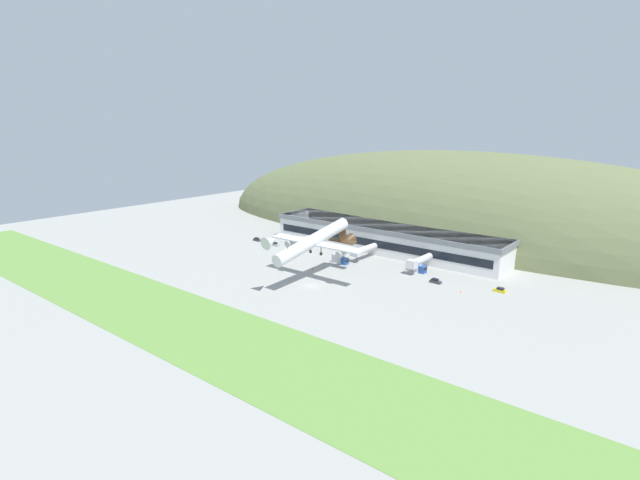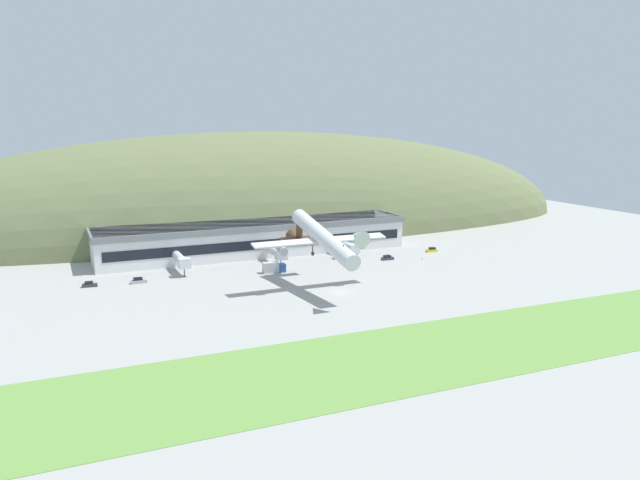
{
  "view_description": "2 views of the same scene",
  "coord_description": "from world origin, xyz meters",
  "px_view_note": "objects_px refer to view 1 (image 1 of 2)",
  "views": [
    {
      "loc": [
        102.25,
        -119.93,
        53.9
      ],
      "look_at": [
        0.66,
        4.05,
        15.05
      ],
      "focal_mm": 28.0,
      "sensor_mm": 36.0,
      "label": 1
    },
    {
      "loc": [
        -68.29,
        -142.34,
        44.39
      ],
      "look_at": [
        -1.38,
        10.19,
        12.33
      ],
      "focal_mm": 35.0,
      "sensor_mm": 36.0,
      "label": 2
    }
  ],
  "objects_px": {
    "service_car_0": "(275,244)",
    "service_car_3": "(257,240)",
    "service_car_2": "(435,281)",
    "jetway_1": "(363,250)",
    "fuel_truck": "(417,268)",
    "terminal_building": "(386,236)",
    "jetway_2": "(419,261)",
    "jetway_0": "(308,239)",
    "service_car_1": "(500,290)",
    "traffic_cone_0": "(461,292)",
    "box_truck": "(340,259)",
    "traffic_cone_1": "(313,269)",
    "cargo_airplane": "(314,241)"
  },
  "relations": [
    {
      "from": "terminal_building",
      "to": "service_car_0",
      "type": "xyz_separation_m",
      "value": [
        -41.48,
        -24.36,
        -5.56
      ]
    },
    {
      "from": "jetway_1",
      "to": "service_car_3",
      "type": "relative_size",
      "value": 3.59
    },
    {
      "from": "service_car_0",
      "to": "service_car_3",
      "type": "relative_size",
      "value": 1.07
    },
    {
      "from": "terminal_building",
      "to": "jetway_2",
      "type": "bearing_deg",
      "value": -35.49
    },
    {
      "from": "service_car_0",
      "to": "service_car_2",
      "type": "distance_m",
      "value": 77.91
    },
    {
      "from": "jetway_2",
      "to": "box_truck",
      "type": "height_order",
      "value": "jetway_2"
    },
    {
      "from": "jetway_0",
      "to": "box_truck",
      "type": "relative_size",
      "value": 1.99
    },
    {
      "from": "traffic_cone_0",
      "to": "service_car_3",
      "type": "bearing_deg",
      "value": 175.87
    },
    {
      "from": "service_car_0",
      "to": "fuel_truck",
      "type": "bearing_deg",
      "value": 4.71
    },
    {
      "from": "service_car_2",
      "to": "fuel_truck",
      "type": "bearing_deg",
      "value": 145.79
    },
    {
      "from": "jetway_0",
      "to": "service_car_3",
      "type": "xyz_separation_m",
      "value": [
        -25.99,
        -5.32,
        -3.38
      ]
    },
    {
      "from": "service_car_2",
      "to": "jetway_2",
      "type": "bearing_deg",
      "value": 142.86
    },
    {
      "from": "terminal_building",
      "to": "service_car_3",
      "type": "xyz_separation_m",
      "value": [
        -54.18,
        -22.92,
        -5.62
      ]
    },
    {
      "from": "cargo_airplane",
      "to": "service_car_1",
      "type": "relative_size",
      "value": 11.66
    },
    {
      "from": "jetway_0",
      "to": "cargo_airplane",
      "type": "xyz_separation_m",
      "value": [
        30.95,
        -32.48,
        9.82
      ]
    },
    {
      "from": "service_car_1",
      "to": "fuel_truck",
      "type": "relative_size",
      "value": 0.56
    },
    {
      "from": "jetway_0",
      "to": "service_car_2",
      "type": "bearing_deg",
      "value": -7.79
    },
    {
      "from": "terminal_building",
      "to": "service_car_3",
      "type": "relative_size",
      "value": 25.52
    },
    {
      "from": "terminal_building",
      "to": "traffic_cone_1",
      "type": "bearing_deg",
      "value": -97.79
    },
    {
      "from": "service_car_2",
      "to": "traffic_cone_0",
      "type": "relative_size",
      "value": 6.9
    },
    {
      "from": "service_car_2",
      "to": "box_truck",
      "type": "distance_m",
      "value": 39.52
    },
    {
      "from": "traffic_cone_0",
      "to": "terminal_building",
      "type": "bearing_deg",
      "value": 147.33
    },
    {
      "from": "jetway_2",
      "to": "box_truck",
      "type": "xyz_separation_m",
      "value": [
        -28.69,
        -9.55,
        -2.49
      ]
    },
    {
      "from": "terminal_building",
      "to": "jetway_1",
      "type": "distance_m",
      "value": 18.26
    },
    {
      "from": "service_car_0",
      "to": "service_car_2",
      "type": "height_order",
      "value": "service_car_0"
    },
    {
      "from": "terminal_building",
      "to": "jetway_2",
      "type": "distance_m",
      "value": 31.54
    },
    {
      "from": "jetway_1",
      "to": "box_truck",
      "type": "relative_size",
      "value": 2.12
    },
    {
      "from": "jetway_1",
      "to": "service_car_2",
      "type": "distance_m",
      "value": 36.45
    },
    {
      "from": "box_truck",
      "to": "service_car_1",
      "type": "bearing_deg",
      "value": 5.96
    },
    {
      "from": "service_car_0",
      "to": "service_car_3",
      "type": "distance_m",
      "value": 12.79
    },
    {
      "from": "service_car_0",
      "to": "terminal_building",
      "type": "bearing_deg",
      "value": 30.43
    },
    {
      "from": "jetway_1",
      "to": "service_car_0",
      "type": "relative_size",
      "value": 3.36
    },
    {
      "from": "terminal_building",
      "to": "service_car_0",
      "type": "bearing_deg",
      "value": -149.57
    },
    {
      "from": "service_car_2",
      "to": "service_car_0",
      "type": "bearing_deg",
      "value": 178.47
    },
    {
      "from": "box_truck",
      "to": "traffic_cone_0",
      "type": "relative_size",
      "value": 11.98
    },
    {
      "from": "jetway_0",
      "to": "service_car_2",
      "type": "height_order",
      "value": "jetway_0"
    },
    {
      "from": "box_truck",
      "to": "traffic_cone_0",
      "type": "xyz_separation_m",
      "value": [
        50.23,
        -2.43,
        -1.22
      ]
    },
    {
      "from": "cargo_airplane",
      "to": "service_car_3",
      "type": "distance_m",
      "value": 64.45
    },
    {
      "from": "terminal_building",
      "to": "cargo_airplane",
      "type": "relative_size",
      "value": 2.3
    },
    {
      "from": "jetway_0",
      "to": "box_truck",
      "type": "bearing_deg",
      "value": -22.13
    },
    {
      "from": "jetway_1",
      "to": "fuel_truck",
      "type": "bearing_deg",
      "value": -1.83
    },
    {
      "from": "service_car_1",
      "to": "service_car_2",
      "type": "height_order",
      "value": "service_car_1"
    },
    {
      "from": "fuel_truck",
      "to": "jetway_2",
      "type": "bearing_deg",
      "value": 59.21
    },
    {
      "from": "jetway_1",
      "to": "service_car_3",
      "type": "height_order",
      "value": "jetway_1"
    },
    {
      "from": "service_car_2",
      "to": "service_car_3",
      "type": "xyz_separation_m",
      "value": [
        -90.59,
        3.52,
        -0.02
      ]
    },
    {
      "from": "terminal_building",
      "to": "service_car_0",
      "type": "relative_size",
      "value": 23.84
    },
    {
      "from": "service_car_2",
      "to": "service_car_3",
      "type": "height_order",
      "value": "service_car_2"
    },
    {
      "from": "cargo_airplane",
      "to": "traffic_cone_0",
      "type": "xyz_separation_m",
      "value": [
        44.4,
        19.84,
        -13.53
      ]
    },
    {
      "from": "jetway_2",
      "to": "service_car_2",
      "type": "height_order",
      "value": "jetway_2"
    },
    {
      "from": "fuel_truck",
      "to": "traffic_cone_0",
      "type": "relative_size",
      "value": 12.06
    }
  ]
}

